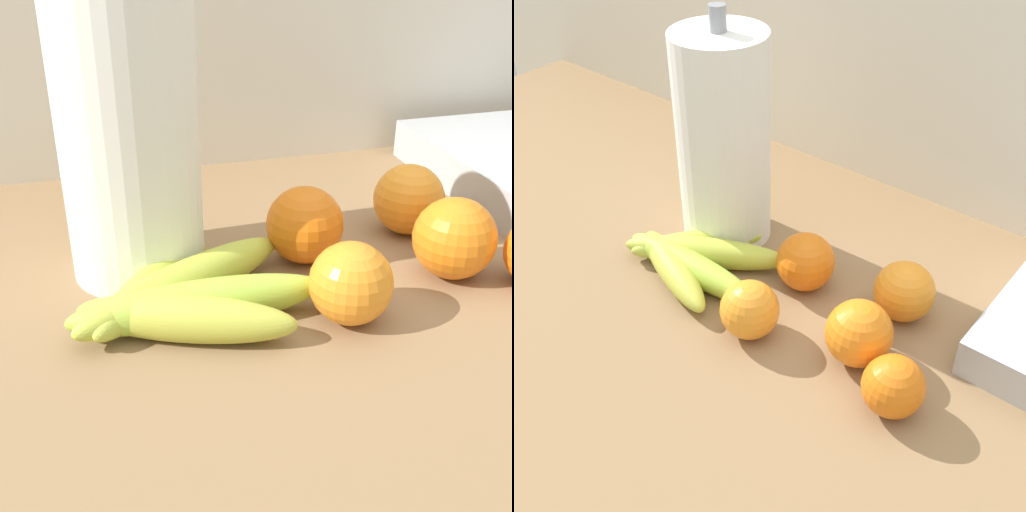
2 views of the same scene
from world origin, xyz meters
TOP-DOWN VIEW (x-y plane):
  - wall_back at (0.00, 0.38)m, footprint 2.39×0.06m
  - banana_bunch at (-0.27, 0.02)m, footprint 0.21×0.19m
  - orange_back_left at (-0.03, 0.11)m, footprint 0.07×0.07m
  - orange_center at (-0.15, 0.08)m, footprint 0.07×0.07m
  - orange_front at (-0.03, 0.02)m, footprint 0.07×0.07m
  - orange_back_right at (-0.15, -0.02)m, footprint 0.07×0.07m
  - paper_towel_roll at (-0.30, 0.11)m, footprint 0.12×0.12m

SIDE VIEW (x-z plane):
  - wall_back at x=0.00m, z-range 0.00..1.30m
  - banana_bunch at x=-0.27m, z-range 0.91..0.95m
  - orange_back_right at x=-0.15m, z-range 0.91..0.98m
  - orange_back_left at x=-0.03m, z-range 0.91..0.98m
  - orange_center at x=-0.15m, z-range 0.91..0.98m
  - orange_front at x=-0.03m, z-range 0.91..0.98m
  - paper_towel_roll at x=-0.30m, z-range 0.90..1.20m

